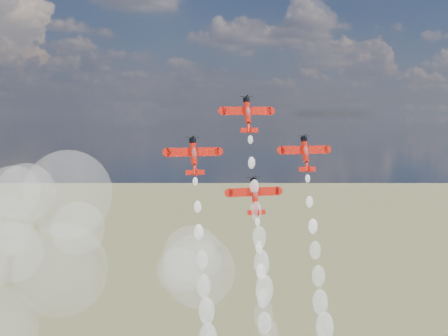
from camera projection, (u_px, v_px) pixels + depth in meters
plane_lead at (248, 114)px, 132.95m from camera, size 11.07×4.29×7.76m
plane_left at (194, 155)px, 127.74m from camera, size 11.07×4.29×7.76m
plane_right at (305, 153)px, 135.27m from camera, size 11.07×4.29×7.76m
plane_slot at (255, 195)px, 130.05m from camera, size 11.07×4.29×7.76m
drifted_smoke_cloud at (56, 251)px, 138.61m from camera, size 67.11×39.48×48.27m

